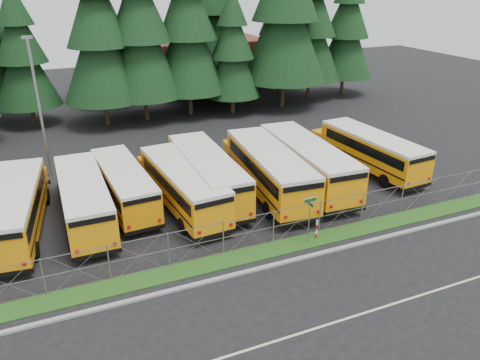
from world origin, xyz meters
The scene contains 28 objects.
ground centered at (0.00, 0.00, 0.00)m, with size 120.00×120.00×0.00m, color black.
curb centered at (0.00, -3.10, 0.06)m, with size 50.00×0.25×0.12m, color gray.
grass_verge centered at (0.00, -1.70, 0.03)m, with size 50.00×1.40×0.06m, color #1C4513.
road_lane_line centered at (0.00, -8.00, 0.01)m, with size 50.00×0.12×0.01m, color beige.
chainlink_fence centered at (0.00, -1.00, 1.00)m, with size 44.00×0.10×2.00m, color gray, non-canonical shape.
brick_building centered at (6.00, 40.00, 3.00)m, with size 22.00×10.00×6.00m, color brown.
bus_0 centered at (-14.14, 5.80, 1.48)m, with size 2.67×11.32×2.97m, color #FF9808, non-canonical shape.
bus_1 centered at (-10.42, 5.77, 1.45)m, with size 2.61×11.06×2.90m, color #FF9808, non-canonical shape.
bus_2 centered at (-7.82, 7.10, 1.36)m, with size 2.45×10.40×2.73m, color #FF9808, non-canonical shape.
bus_3 centered at (-4.46, 5.26, 1.47)m, with size 2.65×11.22×2.94m, color #FF9808, non-canonical shape.
bus_4 centered at (-2.46, 6.26, 1.54)m, with size 2.78×11.78×3.09m, color #FF9808, non-canonical shape.
bus_5 centered at (1.60, 5.14, 1.61)m, with size 2.90×12.27×3.22m, color #FF9808, non-canonical shape.
bus_6 centered at (4.59, 5.32, 1.62)m, with size 2.92×12.38×3.25m, color #FF9808, non-canonical shape.
bus_east centered at (10.58, 5.85, 1.46)m, with size 2.64×11.16×2.93m, color #FF9808, non-canonical shape.
street_sign centered at (0.79, -1.79, 2.03)m, with size 0.84×0.55×2.81m.
striped_bollard centered at (1.47, -1.58, 0.60)m, with size 0.11×0.11×1.20m, color #B20C0C.
light_standard centered at (-12.05, 14.11, 5.50)m, with size 0.70×0.35×10.14m.
conifer_2 centered at (-12.95, 28.73, 6.81)m, with size 6.16×6.16×13.61m, color black, non-canonical shape.
conifer_3 centered at (-6.06, 25.89, 8.46)m, with size 7.65×7.65×16.91m, color black, non-canonical shape.
conifer_4 centered at (-2.09, 25.86, 8.69)m, with size 7.86×7.86×17.38m, color black, non-canonical shape.
conifer_5 centered at (2.75, 26.15, 8.70)m, with size 7.86×7.86×17.39m, color black, non-canonical shape.
conifer_6 centered at (7.13, 24.86, 6.50)m, with size 5.87×5.87×12.99m, color black, non-canonical shape.
conifer_7 centered at (13.34, 25.16, 10.35)m, with size 9.36×9.36×20.71m, color black, non-canonical shape.
conifer_8 centered at (18.16, 27.54, 8.07)m, with size 7.30×7.30×16.14m, color black, non-canonical shape.
conifer_9 centered at (23.12, 27.62, 7.64)m, with size 6.91×6.91×15.29m, color black, non-canonical shape.
conifer_11 centered at (-4.75, 34.48, 8.42)m, with size 7.61×7.61×16.84m, color black, non-canonical shape.
conifer_12 centered at (6.85, 32.01, 10.89)m, with size 9.85×9.85×21.79m, color black, non-canonical shape.
conifer_13 centered at (16.46, 32.06, 7.79)m, with size 7.04×7.04×15.57m, color black, non-canonical shape.
Camera 1 is at (-11.65, -21.21, 13.93)m, focal length 35.00 mm.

